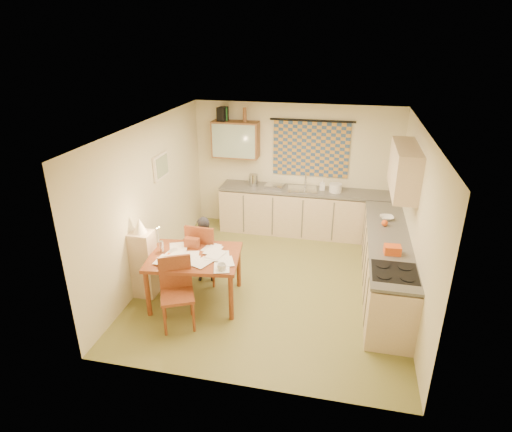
% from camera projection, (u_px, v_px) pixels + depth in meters
% --- Properties ---
extents(floor, '(4.00, 4.50, 0.02)m').
position_uv_depth(floor, '(274.00, 282.00, 6.90)').
color(floor, olive).
rests_on(floor, ground).
extents(ceiling, '(4.00, 4.50, 0.02)m').
position_uv_depth(ceiling, '(277.00, 126.00, 5.91)').
color(ceiling, white).
rests_on(ceiling, floor).
extents(wall_back, '(4.00, 0.02, 2.50)m').
position_uv_depth(wall_back, '(295.00, 168.00, 8.43)').
color(wall_back, beige).
rests_on(wall_back, floor).
extents(wall_front, '(4.00, 0.02, 2.50)m').
position_uv_depth(wall_front, '(237.00, 293.00, 4.37)').
color(wall_front, beige).
rests_on(wall_front, floor).
extents(wall_left, '(0.02, 4.50, 2.50)m').
position_uv_depth(wall_left, '(151.00, 200.00, 6.80)').
color(wall_left, beige).
rests_on(wall_left, floor).
extents(wall_right, '(0.02, 4.50, 2.50)m').
position_uv_depth(wall_right, '(416.00, 222.00, 6.01)').
color(wall_right, beige).
rests_on(wall_right, floor).
extents(window_blind, '(1.45, 0.03, 1.05)m').
position_uv_depth(window_blind, '(311.00, 149.00, 8.18)').
color(window_blind, navy).
rests_on(window_blind, wall_back).
extents(curtain_rod, '(1.60, 0.04, 0.04)m').
position_uv_depth(curtain_rod, '(312.00, 121.00, 7.95)').
color(curtain_rod, black).
rests_on(curtain_rod, wall_back).
extents(wall_cabinet, '(0.90, 0.34, 0.70)m').
position_uv_depth(wall_cabinet, '(236.00, 139.00, 8.28)').
color(wall_cabinet, brown).
rests_on(wall_cabinet, wall_back).
extents(wall_cabinet_glass, '(0.84, 0.02, 0.64)m').
position_uv_depth(wall_cabinet_glass, '(233.00, 141.00, 8.13)').
color(wall_cabinet_glass, '#99B2A5').
rests_on(wall_cabinet_glass, wall_back).
extents(upper_cabinet_right, '(0.34, 1.30, 0.70)m').
position_uv_depth(upper_cabinet_right, '(404.00, 169.00, 6.30)').
color(upper_cabinet_right, tan).
rests_on(upper_cabinet_right, wall_right).
extents(framed_print, '(0.04, 0.50, 0.40)m').
position_uv_depth(framed_print, '(161.00, 166.00, 6.97)').
color(framed_print, '#F7E8CF').
rests_on(framed_print, wall_left).
extents(print_canvas, '(0.01, 0.42, 0.32)m').
position_uv_depth(print_canvas, '(162.00, 166.00, 6.97)').
color(print_canvas, beige).
rests_on(print_canvas, wall_left).
extents(counter_back, '(3.30, 0.62, 0.92)m').
position_uv_depth(counter_back, '(304.00, 212.00, 8.42)').
color(counter_back, tan).
rests_on(counter_back, floor).
extents(counter_right, '(0.62, 2.95, 0.92)m').
position_uv_depth(counter_right, '(386.00, 265.00, 6.49)').
color(counter_right, tan).
rests_on(counter_right, floor).
extents(stove, '(0.60, 0.60, 0.92)m').
position_uv_depth(stove, '(390.00, 302.00, 5.58)').
color(stove, white).
rests_on(stove, floor).
extents(sink, '(0.60, 0.52, 0.10)m').
position_uv_depth(sink, '(302.00, 191.00, 8.26)').
color(sink, silver).
rests_on(sink, counter_back).
extents(tap, '(0.04, 0.04, 0.28)m').
position_uv_depth(tap, '(306.00, 180.00, 8.34)').
color(tap, silver).
rests_on(tap, counter_back).
extents(dish_rack, '(0.38, 0.33, 0.06)m').
position_uv_depth(dish_rack, '(274.00, 186.00, 8.34)').
color(dish_rack, silver).
rests_on(dish_rack, counter_back).
extents(kettle, '(0.23, 0.23, 0.24)m').
position_uv_depth(kettle, '(254.00, 180.00, 8.39)').
color(kettle, silver).
rests_on(kettle, counter_back).
extents(mixing_bowl, '(0.31, 0.31, 0.16)m').
position_uv_depth(mixing_bowl, '(335.00, 188.00, 8.09)').
color(mixing_bowl, white).
rests_on(mixing_bowl, counter_back).
extents(soap_bottle, '(0.12, 0.12, 0.21)m').
position_uv_depth(soap_bottle, '(322.00, 185.00, 8.18)').
color(soap_bottle, white).
rests_on(soap_bottle, counter_back).
extents(bowl, '(0.30, 0.30, 0.05)m').
position_uv_depth(bowl, '(387.00, 218.00, 6.91)').
color(bowl, white).
rests_on(bowl, counter_right).
extents(orange_bag, '(0.23, 0.17, 0.12)m').
position_uv_depth(orange_bag, '(392.00, 250.00, 5.82)').
color(orange_bag, '#E75519').
rests_on(orange_bag, counter_right).
extents(fruit_orange, '(0.10, 0.10, 0.10)m').
position_uv_depth(fruit_orange, '(385.00, 223.00, 6.66)').
color(fruit_orange, '#E75519').
rests_on(fruit_orange, counter_right).
extents(speaker, '(0.20, 0.23, 0.26)m').
position_uv_depth(speaker, '(223.00, 114.00, 8.14)').
color(speaker, black).
rests_on(speaker, wall_cabinet).
extents(bottle_green, '(0.08, 0.08, 0.26)m').
position_uv_depth(bottle_green, '(226.00, 114.00, 8.13)').
color(bottle_green, '#195926').
rests_on(bottle_green, wall_cabinet).
extents(bottle_brown, '(0.08, 0.08, 0.26)m').
position_uv_depth(bottle_brown, '(245.00, 115.00, 8.06)').
color(bottle_brown, brown).
rests_on(bottle_brown, wall_cabinet).
extents(dining_table, '(1.41, 1.14, 0.75)m').
position_uv_depth(dining_table, '(196.00, 278.00, 6.30)').
color(dining_table, brown).
rests_on(dining_table, floor).
extents(chair_far, '(0.48, 0.48, 1.02)m').
position_uv_depth(chair_far, '(205.00, 262.00, 6.84)').
color(chair_far, brown).
rests_on(chair_far, floor).
extents(chair_near, '(0.58, 0.58, 0.97)m').
position_uv_depth(chair_near, '(178.00, 305.00, 5.79)').
color(chair_near, brown).
rests_on(chair_near, floor).
extents(person, '(0.52, 0.44, 1.12)m').
position_uv_depth(person, '(204.00, 249.00, 6.74)').
color(person, black).
rests_on(person, floor).
extents(shelf_stand, '(0.32, 0.30, 1.04)m').
position_uv_depth(shelf_stand, '(144.00, 264.00, 6.38)').
color(shelf_stand, tan).
rests_on(shelf_stand, floor).
extents(lampshade, '(0.20, 0.20, 0.22)m').
position_uv_depth(lampshade, '(140.00, 226.00, 6.13)').
color(lampshade, '#F7E8CF').
rests_on(lampshade, shelf_stand).
extents(letter_rack, '(0.23, 0.11, 0.16)m').
position_uv_depth(letter_rack, '(192.00, 243.00, 6.34)').
color(letter_rack, brown).
rests_on(letter_rack, dining_table).
extents(mug, '(0.14, 0.14, 0.10)m').
position_uv_depth(mug, '(222.00, 267.00, 5.75)').
color(mug, white).
rests_on(mug, dining_table).
extents(magazine, '(0.42, 0.44, 0.03)m').
position_uv_depth(magazine, '(158.00, 263.00, 5.93)').
color(magazine, maroon).
rests_on(magazine, dining_table).
extents(book, '(0.27, 0.32, 0.02)m').
position_uv_depth(book, '(163.00, 258.00, 6.07)').
color(book, '#E75519').
rests_on(book, dining_table).
extents(orange_box, '(0.14, 0.12, 0.04)m').
position_uv_depth(orange_box, '(168.00, 264.00, 5.87)').
color(orange_box, '#E75519').
rests_on(orange_box, dining_table).
extents(eyeglasses, '(0.13, 0.05, 0.02)m').
position_uv_depth(eyeglasses, '(199.00, 265.00, 5.87)').
color(eyeglasses, black).
rests_on(eyeglasses, dining_table).
extents(candle_holder, '(0.08, 0.08, 0.18)m').
position_uv_depth(candle_holder, '(162.00, 247.00, 6.20)').
color(candle_holder, silver).
rests_on(candle_holder, dining_table).
extents(candle, '(0.03, 0.03, 0.22)m').
position_uv_depth(candle, '(158.00, 235.00, 6.10)').
color(candle, white).
rests_on(candle, dining_table).
extents(candle_flame, '(0.02, 0.02, 0.02)m').
position_uv_depth(candle_flame, '(159.00, 227.00, 6.06)').
color(candle_flame, '#FFCC66').
rests_on(candle_flame, dining_table).
extents(papers, '(1.16, 0.89, 0.03)m').
position_uv_depth(papers, '(196.00, 256.00, 6.11)').
color(papers, white).
rests_on(papers, dining_table).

